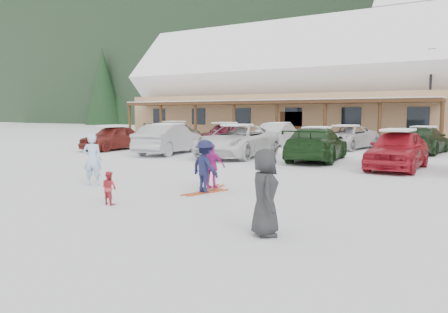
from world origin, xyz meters
The scene contains 22 objects.
ground centered at (0.00, 0.00, 0.00)m, with size 160.00×160.00×0.00m, color white.
day_lodge centered at (-9.00, 27.96, 3.94)m, with size 29.12×12.50×10.38m.
lamp_post centered at (2.54, 24.06, 3.59)m, with size 0.50×0.25×6.36m.
conifer_0 centered at (-26.00, 30.00, 5.69)m, with size 4.40×4.40×10.20m.
conifer_2 centered at (-30.00, 42.00, 6.83)m, with size 5.28×5.28×12.24m.
adult_skier centered at (-3.75, 0.34, 0.76)m, with size 0.55×0.36×1.52m, color #A7C8E7.
toddler_red centered at (-1.39, -1.31, 0.39)m, with size 0.38×0.29×0.77m, color #BD3038.
child_navy centered at (-0.31, 1.04, 0.70)m, with size 0.90×0.52×1.40m, color #14173A.
skis_child_navy centered at (-0.31, 1.04, 0.01)m, with size 0.20×1.40×0.03m, color #A63E17.
child_magenta centered at (-0.46, 1.60, 0.64)m, with size 0.75×0.31×1.28m, color #B22386.
skis_child_magenta centered at (-0.46, 1.60, 0.01)m, with size 0.20×1.40×0.03m, color #A63E17.
bystander_dark centered at (2.80, -1.77, 0.75)m, with size 0.73×0.48×1.50m, color #252527.
parked_car_0 centered at (-12.24, 9.49, 0.70)m, with size 1.65×4.10×1.40m, color maroon.
parked_car_1 centered at (-7.98, 9.23, 0.77)m, with size 1.63×4.69×1.54m, color #A1A1A5.
parked_car_2 centered at (-4.24, 9.71, 0.77)m, with size 2.56×5.55×1.54m, color silver.
parked_car_3 centered at (-0.41, 10.03, 0.74)m, with size 2.07×5.09×1.48m, color #173516.
parked_car_4 centered at (3.14, 8.83, 0.74)m, with size 1.75×4.36×1.48m, color #AD1A28.
parked_car_7 centered at (-13.11, 16.33, 0.75)m, with size 2.11×5.20×1.51m, color gray.
parked_car_8 centered at (-9.07, 16.55, 0.73)m, with size 1.73×4.29×1.46m, color maroon.
parked_car_9 centered at (-5.55, 17.58, 0.74)m, with size 1.56×4.48×1.47m, color #B6B8BC.
parked_car_10 centered at (-1.08, 16.95, 0.69)m, with size 2.30×4.99×1.39m, color silver.
parked_car_11 centered at (3.14, 16.33, 0.70)m, with size 1.96×4.81×1.40m, color #1D331B.
Camera 1 is at (6.00, -8.41, 2.10)m, focal length 35.00 mm.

